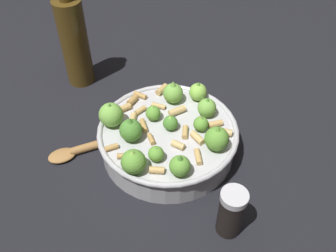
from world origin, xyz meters
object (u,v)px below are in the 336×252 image
cooking_pan (167,136)px  wooden_spoon (98,144)px  olive_oil_bottle (72,41)px  pepper_shaker (231,212)px

cooking_pan → wooden_spoon: cooking_pan is taller
cooking_pan → olive_oil_bottle: size_ratio=1.05×
cooking_pan → wooden_spoon: 0.14m
pepper_shaker → olive_oil_bottle: olive_oil_bottle is taller
pepper_shaker → wooden_spoon: 0.29m
cooking_pan → pepper_shaker: cooking_pan is taller
olive_oil_bottle → pepper_shaker: bearing=85.3°
cooking_pan → pepper_shaker: size_ratio=2.78×
olive_oil_bottle → wooden_spoon: size_ratio=1.15×
wooden_spoon → cooking_pan: bearing=134.2°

